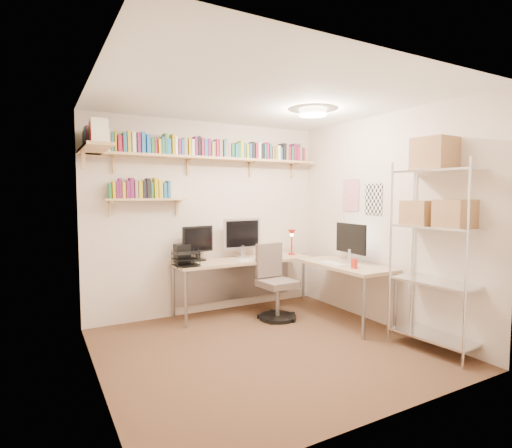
# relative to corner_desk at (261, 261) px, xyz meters

# --- Properties ---
(ground) EXTENTS (3.20, 3.20, 0.00)m
(ground) POSITION_rel_corner_desk_xyz_m (-0.48, -0.98, -0.71)
(ground) COLOR #4D3321
(ground) RESTS_ON ground
(room_shell) EXTENTS (3.24, 3.04, 2.52)m
(room_shell) POSITION_rel_corner_desk_xyz_m (-0.48, -0.97, 0.84)
(room_shell) COLOR beige
(room_shell) RESTS_ON ground
(wall_shelves) EXTENTS (3.12, 1.09, 0.80)m
(wall_shelves) POSITION_rel_corner_desk_xyz_m (-0.92, 0.32, 1.32)
(wall_shelves) COLOR #D8BD7A
(wall_shelves) RESTS_ON ground
(corner_desk) EXTENTS (2.19, 1.86, 1.24)m
(corner_desk) POSITION_rel_corner_desk_xyz_m (0.00, 0.00, 0.00)
(corner_desk) COLOR tan
(corner_desk) RESTS_ON ground
(office_chair) EXTENTS (0.49, 0.50, 0.94)m
(office_chair) POSITION_rel_corner_desk_xyz_m (0.11, -0.17, -0.31)
(office_chair) COLOR black
(office_chair) RESTS_ON ground
(wire_rack) EXTENTS (0.47, 0.85, 2.11)m
(wire_rack) POSITION_rel_corner_desk_xyz_m (0.94, -1.83, 0.75)
(wire_rack) COLOR silver
(wire_rack) RESTS_ON ground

